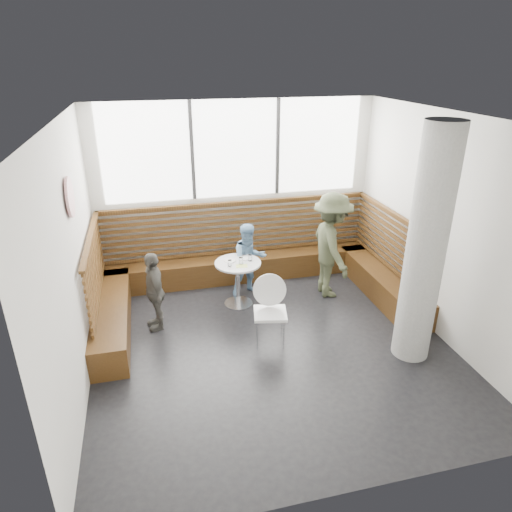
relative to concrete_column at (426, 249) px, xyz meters
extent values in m
cube|color=silver|center=(-1.85, 0.60, 0.00)|extent=(5.00, 5.00, 3.20)
cube|color=black|center=(-1.85, 0.60, -1.60)|extent=(5.00, 5.00, 0.01)
cube|color=white|center=(-1.85, 0.60, 1.60)|extent=(5.00, 5.00, 0.01)
cube|color=white|center=(-1.85, 3.08, 0.77)|extent=(4.50, 0.02, 1.65)
cube|color=#3F3F42|center=(-2.60, 3.06, 0.77)|extent=(0.06, 0.04, 1.65)
cube|color=#3F3F42|center=(-1.10, 3.06, 0.77)|extent=(0.06, 0.04, 1.65)
cube|color=#3E260F|center=(-1.85, 2.85, -1.38)|extent=(5.00, 0.50, 0.45)
cube|color=#3E260F|center=(-4.10, 1.85, -1.38)|extent=(0.50, 2.50, 0.45)
cube|color=#3E260F|center=(0.40, 1.85, -1.38)|extent=(0.50, 2.50, 0.45)
cube|color=#432910|center=(-1.85, 3.02, -0.65)|extent=(4.88, 0.08, 0.98)
cube|color=#432910|center=(-4.27, 1.85, -0.65)|extent=(0.08, 2.38, 0.98)
cube|color=#432910|center=(0.57, 1.85, -0.65)|extent=(0.08, 2.38, 0.98)
cylinder|color=gray|center=(0.00, 0.00, 0.00)|extent=(0.50, 0.50, 3.20)
cylinder|color=white|center=(-4.31, 1.00, 0.70)|extent=(0.03, 0.50, 0.50)
cylinder|color=silver|center=(-2.08, 1.91, -1.59)|extent=(0.48, 0.48, 0.03)
cylinder|color=silver|center=(-2.08, 1.91, -1.21)|extent=(0.07, 0.07, 0.75)
cylinder|color=#B7B7BA|center=(-2.08, 1.91, -0.84)|extent=(0.76, 0.76, 0.03)
cube|color=white|center=(-1.86, 0.70, -1.11)|extent=(0.46, 0.44, 0.04)
cylinder|color=white|center=(-1.86, 0.90, -0.83)|extent=(0.48, 0.11, 0.48)
cylinder|color=silver|center=(-2.05, 0.53, -1.36)|extent=(0.02, 0.02, 0.47)
cylinder|color=silver|center=(-1.68, 0.53, -1.36)|extent=(0.02, 0.02, 0.47)
cylinder|color=silver|center=(-2.05, 0.86, -1.36)|extent=(0.02, 0.02, 0.47)
cylinder|color=silver|center=(-1.68, 0.86, -1.36)|extent=(0.02, 0.02, 0.47)
imported|color=#3F462E|center=(-0.46, 1.91, -0.69)|extent=(0.72, 1.20, 1.83)
imported|color=#6991B6|center=(-1.81, 2.24, -0.95)|extent=(0.71, 0.60, 1.29)
imported|color=#57554F|center=(-3.44, 1.54, -0.98)|extent=(0.42, 0.77, 1.24)
cylinder|color=white|center=(-2.19, 1.99, -0.82)|extent=(0.19, 0.19, 0.01)
cylinder|color=white|center=(-1.96, 2.03, -0.82)|extent=(0.18, 0.18, 0.01)
cylinder|color=white|center=(-2.23, 1.81, -0.77)|extent=(0.06, 0.06, 0.10)
cylinder|color=white|center=(-2.04, 1.84, -0.77)|extent=(0.07, 0.07, 0.11)
cylinder|color=white|center=(-1.87, 1.93, -0.77)|extent=(0.07, 0.07, 0.10)
cube|color=#A5C64C|center=(-2.05, 1.75, -0.82)|extent=(0.20, 0.15, 0.00)
camera|label=1|loc=(-3.39, -4.69, 2.29)|focal=32.00mm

